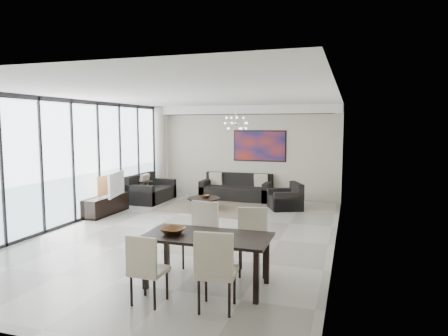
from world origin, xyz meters
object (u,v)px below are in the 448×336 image
at_px(coffee_table, 204,203).
at_px(television, 112,184).
at_px(sofa_main, 236,191).
at_px(dining_table, 207,241).
at_px(tv_console, 106,205).

distance_m(coffee_table, television, 2.49).
bearing_deg(sofa_main, television, -129.18).
bearing_deg(sofa_main, dining_table, -77.55).
height_order(television, dining_table, television).
distance_m(coffee_table, tv_console, 2.59).
distance_m(sofa_main, television, 3.93).
xyz_separation_m(coffee_table, dining_table, (1.90, -4.94, 0.48)).
bearing_deg(tv_console, coffee_table, 31.99).
xyz_separation_m(sofa_main, television, (-2.46, -3.02, 0.52)).
bearing_deg(coffee_table, tv_console, -148.01).
xyz_separation_m(coffee_table, sofa_main, (0.43, 1.72, 0.09)).
bearing_deg(television, coffee_table, -70.56).
relative_size(sofa_main, television, 2.03).
bearing_deg(dining_table, sofa_main, 102.45).
xyz_separation_m(sofa_main, dining_table, (1.47, -6.65, 0.39)).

